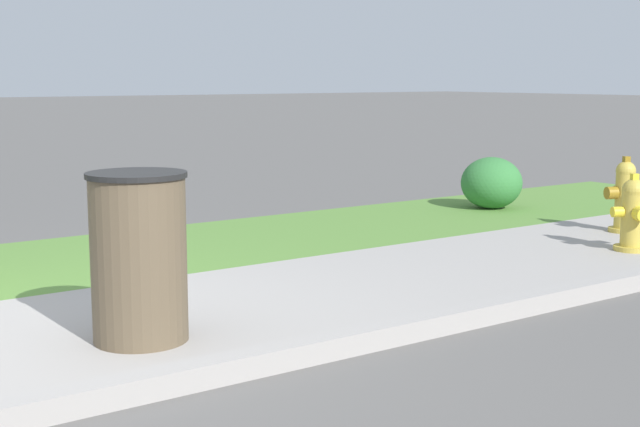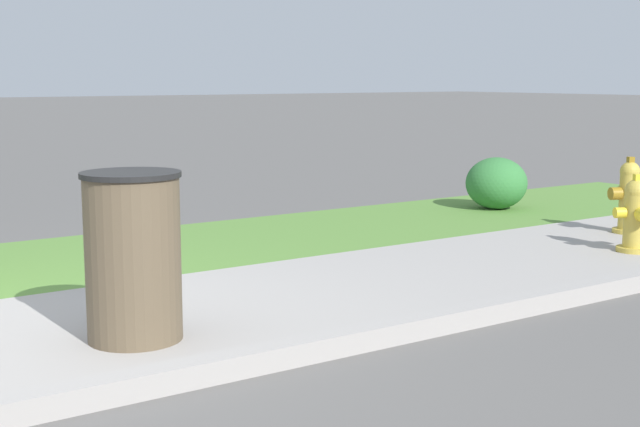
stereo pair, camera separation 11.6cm
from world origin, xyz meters
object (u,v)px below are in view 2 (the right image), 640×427
(fire_hydrant_across_street, at_px, (636,216))
(trash_bin, at_px, (133,257))
(shrub_bush_near_lamp, at_px, (496,183))
(fire_hydrant_at_driveway, at_px, (628,197))

(fire_hydrant_across_street, height_order, trash_bin, trash_bin)
(trash_bin, distance_m, shrub_bush_near_lamp, 5.90)
(fire_hydrant_at_driveway, height_order, shrub_bush_near_lamp, fire_hydrant_at_driveway)
(fire_hydrant_across_street, distance_m, shrub_bush_near_lamp, 2.61)
(fire_hydrant_at_driveway, relative_size, trash_bin, 0.76)
(fire_hydrant_at_driveway, distance_m, trash_bin, 5.25)
(fire_hydrant_at_driveway, xyz_separation_m, shrub_bush_near_lamp, (0.14, 1.84, -0.06))
(fire_hydrant_across_street, bearing_deg, trash_bin, 26.90)
(shrub_bush_near_lamp, bearing_deg, trash_bin, -155.38)
(fire_hydrant_across_street, relative_size, trash_bin, 0.70)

